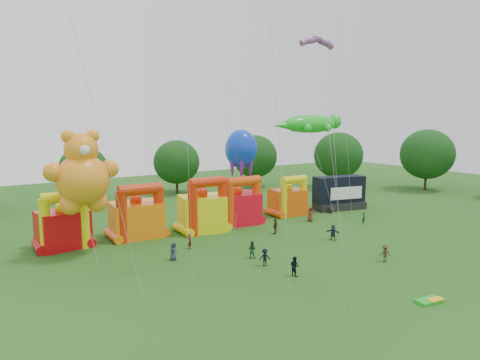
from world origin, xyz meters
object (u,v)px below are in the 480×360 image
bouncy_castle_2 (203,211)px  spectator_0 (173,251)px  bouncy_castle_0 (63,226)px  gecko_kite (314,139)px  stage_trailer (339,193)px  teddy_bear_kite (83,177)px  octopus_kite (240,177)px  spectator_4 (275,226)px

bouncy_castle_2 → spectator_0: 10.90m
bouncy_castle_0 → gecko_kite: (33.78, -1.11, 8.24)m
bouncy_castle_2 → stage_trailer: bearing=0.6°
bouncy_castle_2 → teddy_bear_kite: (-14.09, -2.08, 5.31)m
octopus_kite → spectator_0: (-13.30, -8.90, -5.15)m
bouncy_castle_0 → stage_trailer: size_ratio=0.76×
octopus_kite → stage_trailer: bearing=-2.8°
bouncy_castle_2 → gecko_kite: (18.39, 0.95, 8.05)m
gecko_kite → stage_trailer: bearing=-8.6°
spectator_0 → stage_trailer: bearing=-2.0°
spectator_4 → bouncy_castle_2: bearing=-69.6°
bouncy_castle_0 → teddy_bear_kite: bearing=-72.5°
spectator_0 → spectator_4: size_ratio=0.95×
bouncy_castle_2 → spectator_0: bouncy_castle_2 is taller
teddy_bear_kite → bouncy_castle_2: bearing=8.4°
spectator_0 → gecko_kite: bearing=2.0°
teddy_bear_kite → octopus_kite: teddy_bear_kite is taller
bouncy_castle_2 → spectator_4: bearing=-40.9°
bouncy_castle_2 → stage_trailer: (23.03, 0.24, -0.15)m
teddy_bear_kite → gecko_kite: (32.48, 3.03, 2.73)m
spectator_4 → gecko_kite: bearing=-179.6°
bouncy_castle_2 → gecko_kite: gecko_kite is taller
spectator_0 → teddy_bear_kite: bearing=122.5°
gecko_kite → spectator_4: size_ratio=7.55×
bouncy_castle_0 → spectator_4: bouncy_castle_0 is taller
teddy_bear_kite → spectator_0: bearing=-40.7°
bouncy_castle_2 → spectator_0: size_ratio=3.77×
spectator_0 → spectator_4: 14.11m
teddy_bear_kite → gecko_kite: bearing=5.3°
stage_trailer → spectator_0: size_ratio=4.56×
spectator_4 → bouncy_castle_0: bearing=-48.1°
bouncy_castle_2 → spectator_4: (6.53, -5.65, -1.61)m
octopus_kite → spectator_0: bearing=-146.2°
gecko_kite → octopus_kite: bearing=179.4°
teddy_bear_kite → spectator_0: size_ratio=7.03×
stage_trailer → octopus_kite: 17.55m
bouncy_castle_0 → octopus_kite: size_ratio=0.51×
octopus_kite → spectator_4: bearing=-84.5°
gecko_kite → bouncy_castle_0: bearing=178.1°
stage_trailer → spectator_4: (-16.50, -5.90, -1.47)m
stage_trailer → spectator_4: stage_trailer is taller
bouncy_castle_2 → octopus_kite: bearing=10.4°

